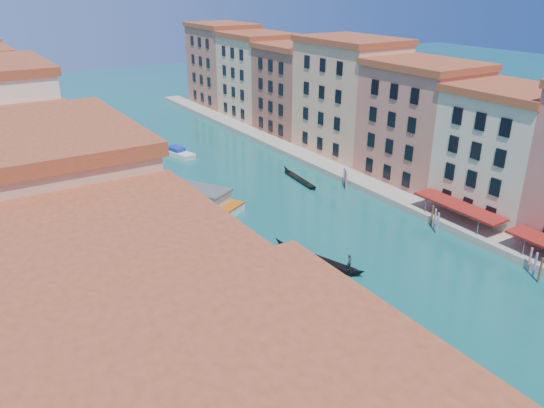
% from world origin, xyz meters
% --- Properties ---
extents(left_bank_palazzos, '(12.80, 128.40, 21.00)m').
position_xyz_m(left_bank_palazzos, '(-26.00, 64.68, 9.71)').
color(left_bank_palazzos, '#C3B38A').
rests_on(left_bank_palazzos, ground).
extents(right_bank_palazzos, '(12.80, 128.40, 21.00)m').
position_xyz_m(right_bank_palazzos, '(30.00, 65.00, 9.75)').
color(right_bank_palazzos, '#A24441').
rests_on(right_bank_palazzos, ground).
extents(quay, '(4.00, 140.00, 1.00)m').
position_xyz_m(quay, '(22.00, 65.00, 0.50)').
color(quay, gray).
rests_on(quay, ground).
extents(mooring_poles_right, '(1.44, 54.24, 3.20)m').
position_xyz_m(mooring_poles_right, '(19.10, 28.80, 1.30)').
color(mooring_poles_right, '#57301D').
rests_on(mooring_poles_right, ground).
extents(vaporetto_near, '(8.85, 19.18, 2.78)m').
position_xyz_m(vaporetto_near, '(-8.97, 19.45, 1.25)').
color(vaporetto_near, silver).
rests_on(vaporetto_near, ground).
extents(vaporetto_far, '(13.64, 19.71, 2.97)m').
position_xyz_m(vaporetto_far, '(-5.30, 66.26, 1.34)').
color(vaporetto_far, white).
rests_on(vaporetto_far, ground).
extents(gondola_fore, '(5.12, 12.45, 2.56)m').
position_xyz_m(gondola_fore, '(1.28, 41.19, 0.43)').
color(gondola_fore, black).
rests_on(gondola_fore, ground).
extents(gondola_far, '(2.03, 11.20, 1.58)m').
position_xyz_m(gondola_far, '(14.90, 64.49, 0.32)').
color(gondola_far, black).
rests_on(gondola_far, ground).
extents(motorboat_mid, '(3.97, 7.23, 1.43)m').
position_xyz_m(motorboat_mid, '(-3.51, 41.28, 0.56)').
color(motorboat_mid, white).
rests_on(motorboat_mid, ground).
extents(motorboat_far, '(4.16, 8.10, 1.60)m').
position_xyz_m(motorboat_far, '(3.57, 87.43, 0.62)').
color(motorboat_far, silver).
rests_on(motorboat_far, ground).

